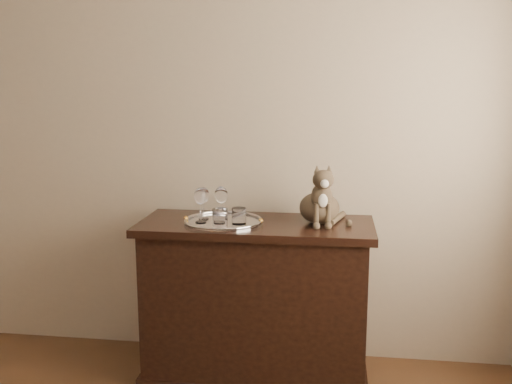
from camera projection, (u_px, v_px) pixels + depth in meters
wall_back at (158, 120)px, 3.21m from camera, size 4.00×0.10×2.70m
sideboard at (256, 301)px, 3.00m from camera, size 1.20×0.50×0.85m
tray at (223, 222)px, 2.91m from camera, size 0.40×0.40×0.01m
wine_glass_a at (203, 203)px, 2.94m from camera, size 0.06×0.06×0.17m
wine_glass_c at (201, 205)px, 2.87m from camera, size 0.07×0.07×0.18m
wine_glass_d at (221, 204)px, 2.89m from camera, size 0.07×0.07×0.18m
tumbler_a at (239, 216)px, 2.85m from camera, size 0.07×0.07×0.08m
tumbler_b at (220, 217)px, 2.81m from camera, size 0.08×0.08×0.09m
cat at (320, 193)px, 2.89m from camera, size 0.35×0.34×0.31m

